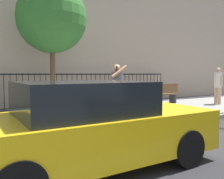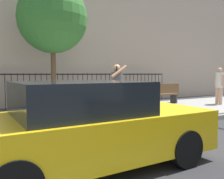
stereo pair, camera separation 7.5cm
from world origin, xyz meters
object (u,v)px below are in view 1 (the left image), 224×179
taxi_yellow (91,126)px  street_bench (163,93)px  pedestrian_walking (218,83)px  street_tree_near (52,18)px  pedestrian_on_phone (117,88)px

taxi_yellow → street_bench: taxi_yellow is taller
pedestrian_walking → street_tree_near: (-7.10, 2.62, 2.72)m
pedestrian_on_phone → pedestrian_walking: 6.29m
taxi_yellow → street_tree_near: size_ratio=0.80×
pedestrian_on_phone → street_bench: (3.98, 2.41, -0.49)m
pedestrian_on_phone → street_tree_near: street_tree_near is taller
street_tree_near → pedestrian_walking: bearing=-20.2°
taxi_yellow → pedestrian_on_phone: (2.10, 2.71, 0.44)m
taxi_yellow → street_bench: bearing=40.1°
taxi_yellow → street_bench: size_ratio=2.66×
pedestrian_walking → street_bench: (-2.21, 1.31, -0.48)m
street_bench → street_tree_near: bearing=165.1°
street_tree_near → pedestrian_on_phone: bearing=-76.3°
pedestrian_on_phone → taxi_yellow: bearing=-127.8°
street_tree_near → street_bench: bearing=-14.9°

